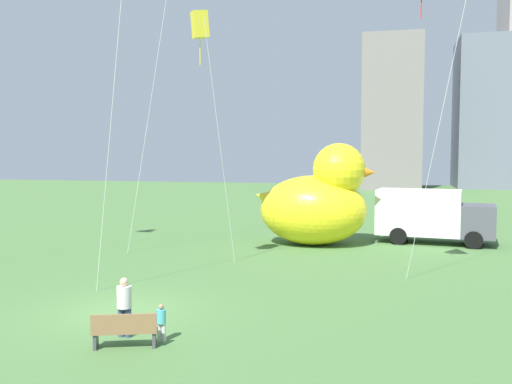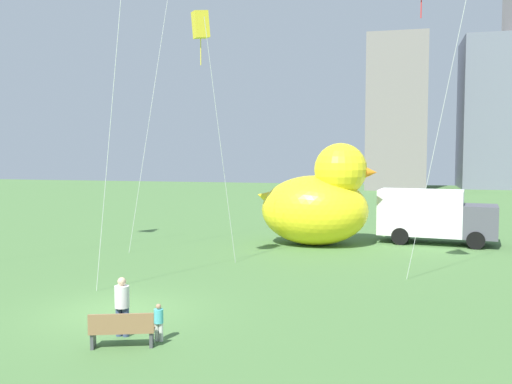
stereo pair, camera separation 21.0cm
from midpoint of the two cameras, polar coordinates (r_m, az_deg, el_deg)
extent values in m
plane|color=#4A733C|center=(18.03, -13.96, -11.73)|extent=(140.00, 140.00, 0.00)
cube|color=olive|center=(14.79, -13.59, -13.57)|extent=(1.66, 0.95, 0.06)
cube|color=olive|center=(14.53, -13.71, -12.84)|extent=(1.53, 0.59, 0.45)
cube|color=#47474C|center=(14.97, -16.39, -14.31)|extent=(0.20, 0.38, 0.39)
cube|color=#47474C|center=(14.78, -10.72, -14.46)|extent=(0.20, 0.38, 0.39)
cylinder|color=#38476B|center=(15.65, -13.93, -12.71)|extent=(0.18, 0.18, 0.77)
cylinder|color=#38476B|center=(15.56, -13.27, -12.79)|extent=(0.18, 0.18, 0.77)
cylinder|color=white|center=(15.43, -13.65, -10.34)|extent=(0.39, 0.39, 0.58)
sphere|color=#D8AD8C|center=(15.33, -13.67, -8.88)|extent=(0.23, 0.23, 0.23)
cylinder|color=silver|center=(15.11, -10.22, -13.85)|extent=(0.11, 0.11, 0.48)
cylinder|color=silver|center=(15.06, -9.79, -13.91)|extent=(0.11, 0.11, 0.48)
cylinder|color=#4CBFC6|center=(14.96, -10.03, -12.35)|extent=(0.24, 0.24, 0.36)
sphere|color=#A87C5B|center=(14.89, -10.04, -11.43)|extent=(0.14, 0.14, 0.14)
ellipsoid|color=yellow|center=(29.51, 5.61, -1.86)|extent=(5.58, 4.13, 3.64)
sphere|color=yellow|center=(29.21, 8.24, 2.29)|extent=(2.72, 2.72, 2.72)
cone|color=orange|center=(29.12, 10.64, 1.99)|extent=(1.22, 1.22, 1.22)
cone|color=yellow|center=(29.88, 1.00, -0.60)|extent=(1.67, 1.46, 1.75)
cube|color=white|center=(31.30, 16.02, -1.97)|extent=(4.57, 2.84, 2.40)
cube|color=#4C4C56|center=(31.23, 21.49, -2.78)|extent=(1.96, 2.50, 1.68)
cylinder|color=black|center=(31.34, 21.08, -4.29)|extent=(1.20, 2.50, 0.90)
cylinder|color=black|center=(31.54, 14.32, -4.09)|extent=(1.20, 2.50, 0.90)
cube|color=gray|center=(77.72, 13.59, 7.68)|extent=(7.48, 11.83, 19.71)
cube|color=slate|center=(82.73, 22.00, 7.37)|extent=(7.02, 9.85, 19.99)
cylinder|color=silver|center=(23.66, -3.93, 4.71)|extent=(0.73, 1.98, 10.27)
cube|color=yellow|center=(24.89, -5.98, 16.59)|extent=(0.88, 0.95, 1.19)
cylinder|color=yellow|center=(24.71, -5.97, 14.55)|extent=(0.04, 0.04, 1.60)
cylinder|color=silver|center=(19.65, -14.43, 11.87)|extent=(2.04, 0.55, 15.16)
cylinder|color=silver|center=(27.78, -10.30, 12.78)|extent=(2.82, 1.09, 18.20)
cylinder|color=silver|center=(21.36, 17.72, 5.77)|extent=(1.97, 1.43, 11.15)
camera|label=1|loc=(0.11, -90.28, -0.02)|focal=39.31mm
camera|label=2|loc=(0.11, 89.72, 0.02)|focal=39.31mm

